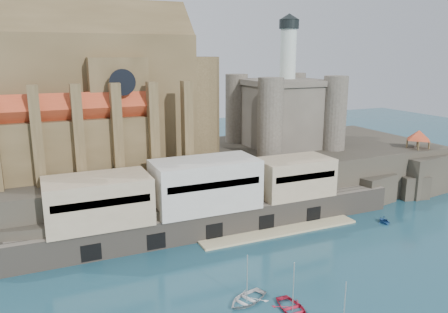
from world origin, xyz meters
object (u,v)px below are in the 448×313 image
object	(u,v)px
church	(100,100)
castle_keep	(284,109)
pavilion	(419,136)
boat_0	(292,311)

from	to	relation	value
church	castle_keep	bearing A→B (deg)	-1.11
church	pavilion	world-z (taller)	church
castle_keep	pavilion	size ratio (longest dim) A/B	4.58
castle_keep	boat_0	size ratio (longest dim) A/B	5.17
pavilion	boat_0	bearing A→B (deg)	-150.05
church	pavilion	xyz separation A→B (m)	(66.13, -15.85, -9.40)
church	boat_0	size ratio (longest dim) A/B	8.30
church	boat_0	xyz separation A→B (m)	(14.90, -45.36, -22.13)
church	castle_keep	size ratio (longest dim) A/B	1.60
castle_keep	pavilion	world-z (taller)	castle_keep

